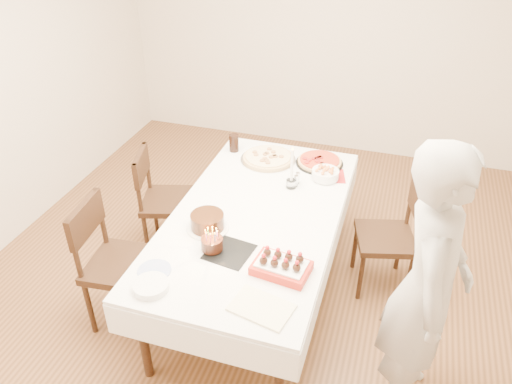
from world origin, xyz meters
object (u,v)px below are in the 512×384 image
(dining_table, at_px, (256,254))
(chair_right_savory, at_px, (385,238))
(taper_candle, at_px, (292,168))
(chair_left_savory, at_px, (169,201))
(cola_glass, at_px, (234,143))
(birthday_cake, at_px, (212,239))
(pasta_bowl, at_px, (325,174))
(layer_cake, at_px, (207,222))
(chair_left_dessert, at_px, (123,265))
(pizza_white, at_px, (268,158))
(pizza_pepperoni, at_px, (320,161))
(person, at_px, (427,288))
(strawberry_box, at_px, (281,266))

(dining_table, relative_size, chair_right_savory, 2.38)
(chair_right_savory, distance_m, taper_candle, 0.89)
(chair_left_savory, distance_m, cola_glass, 0.74)
(chair_left_savory, xyz_separation_m, birthday_cake, (0.72, -0.80, 0.37))
(pasta_bowl, bearing_deg, cola_glass, 165.28)
(chair_left_savory, xyz_separation_m, layer_cake, (0.61, -0.60, 0.35))
(dining_table, bearing_deg, chair_left_savory, 158.81)
(chair_left_dessert, bearing_deg, pizza_white, -123.32)
(taper_candle, bearing_deg, layer_cake, -121.44)
(pizza_pepperoni, xyz_separation_m, pasta_bowl, (0.09, -0.22, 0.02))
(chair_left_savory, distance_m, birthday_cake, 1.14)
(chair_left_savory, xyz_separation_m, person, (2.01, -0.91, 0.43))
(person, height_order, pizza_pepperoni, person)
(chair_left_dessert, bearing_deg, chair_left_savory, -91.62)
(chair_left_savory, distance_m, chair_left_dessert, 0.85)
(taper_candle, height_order, strawberry_box, taper_candle)
(chair_left_savory, height_order, layer_cake, chair_left_savory)
(chair_left_dessert, relative_size, pasta_bowl, 4.65)
(pizza_white, height_order, taper_candle, taper_candle)
(person, bearing_deg, pasta_bowl, 35.23)
(strawberry_box, bearing_deg, chair_left_dessert, 179.42)
(birthday_cake, height_order, strawberry_box, birthday_cake)
(person, relative_size, cola_glass, 11.71)
(layer_cake, bearing_deg, person, -12.32)
(dining_table, bearing_deg, layer_cake, -134.45)
(pasta_bowl, height_order, strawberry_box, strawberry_box)
(chair_left_dessert, height_order, birthday_cake, chair_left_dessert)
(pizza_pepperoni, distance_m, strawberry_box, 1.36)
(person, relative_size, pizza_pepperoni, 4.58)
(taper_candle, relative_size, cola_glass, 2.31)
(chair_left_savory, relative_size, pizza_white, 2.00)
(taper_candle, bearing_deg, chair_right_savory, -1.50)
(pasta_bowl, bearing_deg, birthday_cake, -115.86)
(pasta_bowl, bearing_deg, layer_cake, -125.90)
(person, relative_size, strawberry_box, 5.27)
(chair_left_dessert, relative_size, taper_candle, 2.80)
(chair_left_savory, distance_m, layer_cake, 0.92)
(person, relative_size, taper_candle, 5.08)
(taper_candle, bearing_deg, strawberry_box, -79.40)
(pizza_pepperoni, bearing_deg, dining_table, -109.11)
(chair_left_savory, bearing_deg, dining_table, 142.70)
(layer_cake, relative_size, strawberry_box, 0.85)
(person, height_order, taper_candle, person)
(pizza_pepperoni, height_order, birthday_cake, birthday_cake)
(chair_right_savory, height_order, chair_left_dessert, chair_left_dessert)
(chair_left_savory, bearing_deg, chair_left_dessert, 77.84)
(chair_left_savory, bearing_deg, chair_right_savory, 165.60)
(person, xyz_separation_m, pizza_pepperoni, (-0.86, 1.40, -0.12))
(layer_cake, bearing_deg, birthday_cake, -60.64)
(person, distance_m, pizza_pepperoni, 1.65)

